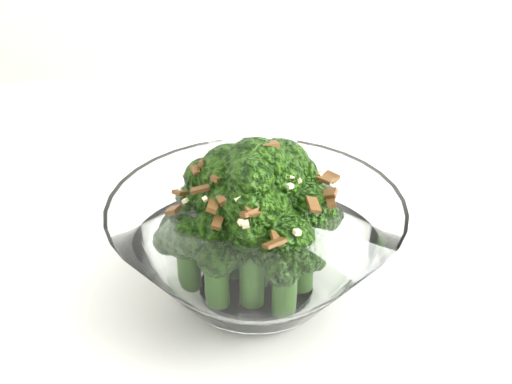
# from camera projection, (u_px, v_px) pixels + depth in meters

# --- Properties ---
(table) EXTENTS (1.40, 1.16, 0.75)m
(table) POSITION_uv_depth(u_px,v_px,m) (216.00, 356.00, 0.58)
(table) COLOR white
(table) RESTS_ON ground
(broccoli_dish) EXTENTS (0.19, 0.19, 0.12)m
(broccoli_dish) POSITION_uv_depth(u_px,v_px,m) (256.00, 239.00, 0.51)
(broccoli_dish) COLOR white
(broccoli_dish) RESTS_ON table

